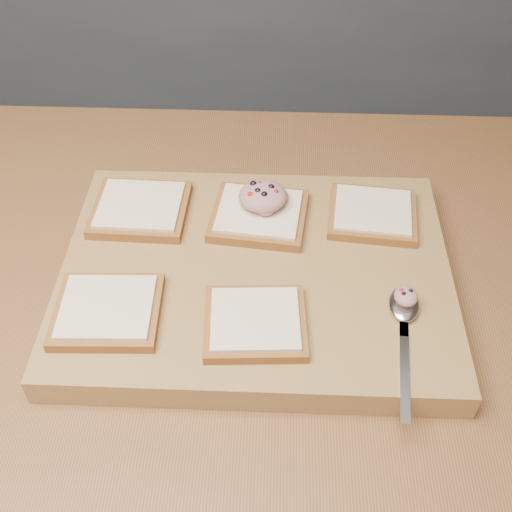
{
  "coord_description": "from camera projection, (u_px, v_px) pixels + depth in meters",
  "views": [
    {
      "loc": [
        -0.0,
        -0.55,
        1.5
      ],
      "look_at": [
        -0.02,
        -0.0,
        0.95
      ],
      "focal_mm": 45.0,
      "sensor_mm": 36.0,
      "label": 1
    }
  ],
  "objects": [
    {
      "name": "tuna_salad_dollop",
      "position": [
        263.0,
        196.0,
        0.83
      ],
      "size": [
        0.06,
        0.06,
        0.03
      ],
      "color": "#AF7670",
      "rests_on": "bread_far_center"
    },
    {
      "name": "back_counter",
      "position": [
        280.0,
        53.0,
        2.13
      ],
      "size": [
        3.6,
        0.62,
        0.94
      ],
      "color": "slate",
      "rests_on": "ground"
    },
    {
      "name": "bread_far_left",
      "position": [
        140.0,
        209.0,
        0.85
      ],
      "size": [
        0.13,
        0.12,
        0.02
      ],
      "color": "brown",
      "rests_on": "cutting_board"
    },
    {
      "name": "spoon_salad",
      "position": [
        406.0,
        296.0,
        0.72
      ],
      "size": [
        0.03,
        0.03,
        0.02
      ],
      "color": "#AF7670",
      "rests_on": "spoon"
    },
    {
      "name": "cutting_board",
      "position": [
        256.0,
        276.0,
        0.8
      ],
      "size": [
        0.48,
        0.36,
        0.04
      ],
      "primitive_type": "cube",
      "color": "#AF824B",
      "rests_on": "island_counter"
    },
    {
      "name": "island_counter",
      "position": [
        269.0,
        455.0,
        1.13
      ],
      "size": [
        2.0,
        0.8,
        0.9
      ],
      "color": "slate",
      "rests_on": "ground"
    },
    {
      "name": "bread_far_center",
      "position": [
        259.0,
        215.0,
        0.84
      ],
      "size": [
        0.13,
        0.12,
        0.02
      ],
      "color": "brown",
      "rests_on": "cutting_board"
    },
    {
      "name": "spoon",
      "position": [
        404.0,
        313.0,
        0.73
      ],
      "size": [
        0.04,
        0.18,
        0.01
      ],
      "color": "silver",
      "rests_on": "cutting_board"
    },
    {
      "name": "bread_far_right",
      "position": [
        372.0,
        213.0,
        0.84
      ],
      "size": [
        0.12,
        0.11,
        0.02
      ],
      "color": "brown",
      "rests_on": "cutting_board"
    },
    {
      "name": "bread_near_center",
      "position": [
        255.0,
        322.0,
        0.71
      ],
      "size": [
        0.12,
        0.11,
        0.02
      ],
      "color": "brown",
      "rests_on": "cutting_board"
    },
    {
      "name": "bread_near_left",
      "position": [
        108.0,
        310.0,
        0.73
      ],
      "size": [
        0.12,
        0.11,
        0.02
      ],
      "color": "brown",
      "rests_on": "cutting_board"
    }
  ]
}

